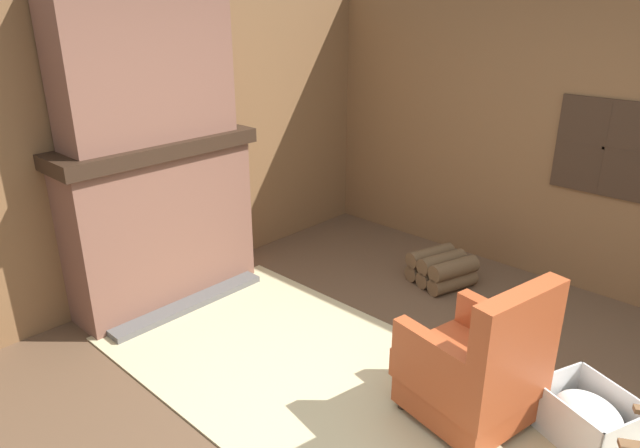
{
  "coord_description": "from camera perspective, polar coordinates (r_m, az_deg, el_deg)",
  "views": [
    {
      "loc": [
        1.51,
        -2.19,
        2.31
      ],
      "look_at": [
        -0.91,
        0.38,
        0.9
      ],
      "focal_mm": 32.0,
      "sensor_mm": 36.0,
      "label": 1
    }
  ],
  "objects": [
    {
      "name": "area_rug",
      "position": [
        3.66,
        4.19,
        -17.35
      ],
      "size": [
        3.79,
        1.65,
        0.01
      ],
      "color": "#C6B789",
      "rests_on": "ground"
    },
    {
      "name": "wood_panel_wall_back",
      "position": [
        5.04,
        24.98,
        7.18
      ],
      "size": [
        5.54,
        0.09,
        2.42
      ],
      "color": "brown",
      "rests_on": "ground"
    },
    {
      "name": "laundry_basket",
      "position": [
        3.64,
        25.19,
        -17.06
      ],
      "size": [
        0.6,
        0.55,
        0.3
      ],
      "rotation": [
        0.0,
        0.0,
        -0.38
      ],
      "color": "white",
      "rests_on": "ground"
    },
    {
      "name": "decorative_plate_on_mantel",
      "position": [
        4.47,
        -17.44,
        9.49
      ],
      "size": [
        0.06,
        0.23,
        0.23
      ],
      "color": "#336093",
      "rests_on": "fireplace_hearth"
    },
    {
      "name": "fireplace_hearth",
      "position": [
        4.65,
        -15.45,
        0.12
      ],
      "size": [
        0.63,
        1.58,
        1.32
      ],
      "color": "brown",
      "rests_on": "ground"
    },
    {
      "name": "chimney_breast",
      "position": [
        4.38,
        -17.15,
        14.99
      ],
      "size": [
        0.37,
        1.3,
        1.09
      ],
      "color": "brown",
      "rests_on": "fireplace_hearth"
    },
    {
      "name": "armchair",
      "position": [
        3.43,
        15.29,
        -13.99
      ],
      "size": [
        0.77,
        0.74,
        0.95
      ],
      "rotation": [
        0.0,
        0.0,
        2.95
      ],
      "color": "#A84723",
      "rests_on": "ground"
    },
    {
      "name": "wood_panel_wall_left",
      "position": [
        4.69,
        -17.77,
        7.22
      ],
      "size": [
        0.06,
        5.54,
        2.42
      ],
      "color": "brown",
      "rests_on": "ground"
    },
    {
      "name": "ground_plane",
      "position": [
        3.52,
        6.93,
        -19.43
      ],
      "size": [
        14.0,
        14.0,
        0.0
      ],
      "primitive_type": "plane",
      "color": "brown"
    },
    {
      "name": "storage_case",
      "position": [
        4.76,
        -11.28,
        10.26
      ],
      "size": [
        0.14,
        0.28,
        0.15
      ],
      "color": "brown",
      "rests_on": "fireplace_hearth"
    },
    {
      "name": "firewood_stack",
      "position": [
        5.02,
        12.05,
        -4.38
      ],
      "size": [
        0.55,
        0.55,
        0.27
      ],
      "rotation": [
        0.0,
        0.0,
        -0.3
      ],
      "color": "brown",
      "rests_on": "ground"
    },
    {
      "name": "oil_lamp_vase",
      "position": [
        4.23,
        -23.54,
        7.65
      ],
      "size": [
        0.12,
        0.12,
        0.25
      ],
      "color": "#47708E",
      "rests_on": "fireplace_hearth"
    }
  ]
}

